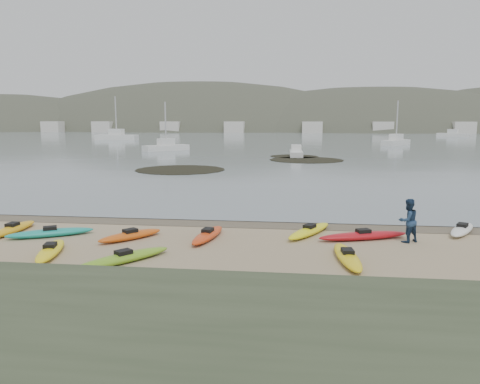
# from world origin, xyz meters

# --- Properties ---
(ground) EXTENTS (600.00, 600.00, 0.00)m
(ground) POSITION_xyz_m (0.00, 0.00, 0.00)
(ground) COLOR tan
(ground) RESTS_ON ground
(wet_sand) EXTENTS (60.00, 60.00, 0.00)m
(wet_sand) POSITION_xyz_m (0.00, -0.30, 0.00)
(wet_sand) COLOR brown
(wet_sand) RESTS_ON ground
(water) EXTENTS (1200.00, 1200.00, 0.00)m
(water) POSITION_xyz_m (0.00, 300.00, 0.01)
(water) COLOR slate
(water) RESTS_ON ground
(kayaks) EXTENTS (21.51, 9.14, 0.34)m
(kayaks) POSITION_xyz_m (-0.79, -4.14, 0.17)
(kayaks) COLOR #EEAD14
(kayaks) RESTS_ON ground
(person_east) EXTENTS (1.11, 1.04, 1.83)m
(person_east) POSITION_xyz_m (7.39, -3.03, 0.92)
(person_east) COLOR navy
(person_east) RESTS_ON ground
(kelp_mats) EXTENTS (21.68, 25.61, 0.04)m
(kelp_mats) POSITION_xyz_m (-1.39, 31.40, 0.03)
(kelp_mats) COLOR black
(kelp_mats) RESTS_ON water
(moored_boats) EXTENTS (95.16, 80.54, 1.40)m
(moored_boats) POSITION_xyz_m (-3.95, 79.10, 0.60)
(moored_boats) COLOR silver
(moored_boats) RESTS_ON ground
(far_hills) EXTENTS (550.00, 135.00, 80.00)m
(far_hills) POSITION_xyz_m (39.38, 193.97, -15.93)
(far_hills) COLOR #384235
(far_hills) RESTS_ON ground
(far_town) EXTENTS (199.00, 5.00, 4.00)m
(far_town) POSITION_xyz_m (6.00, 145.00, 2.00)
(far_town) COLOR beige
(far_town) RESTS_ON ground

